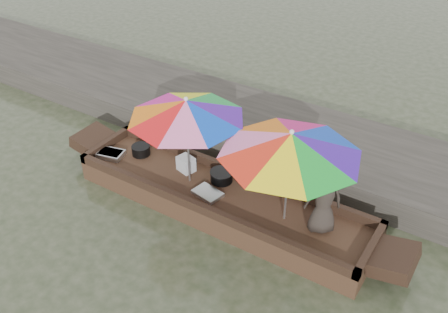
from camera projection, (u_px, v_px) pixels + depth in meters
The scene contains 11 objects.
water at pixel (221, 210), 8.19m from camera, with size 80.00×80.00×0.00m, color #2C371F.
dock at pixel (283, 137), 9.58m from camera, with size 22.00×2.20×0.50m, color #2D2B26.
boat_hull at pixel (221, 201), 8.09m from camera, with size 5.03×1.20×0.35m, color #3D2417.
cooking_pot at pixel (141, 150), 8.87m from camera, with size 0.33×0.33×0.17m, color black.
tray_crayfish at pixel (111, 154), 8.84m from camera, with size 0.45×0.31×0.09m, color silver.
tray_scallop at pixel (208, 193), 7.94m from camera, with size 0.45×0.31×0.06m, color silver.
charcoal_grill at pixel (222, 177), 8.21m from camera, with size 0.37×0.37×0.17m, color black.
supply_bag at pixel (186, 164), 8.44m from camera, with size 0.28×0.22×0.26m, color silver.
vendor at pixel (324, 200), 7.00m from camera, with size 0.53×0.35×1.08m, color #2E2722.
umbrella_bow at pixel (188, 141), 7.83m from camera, with size 1.84×1.84×1.55m, color #4914A5, non-canonical shape.
umbrella_stern at pixel (288, 177), 7.05m from camera, with size 2.03×2.03×1.55m, color #3E14A5, non-canonical shape.
Camera 1 is at (3.43, -5.26, 5.34)m, focal length 40.00 mm.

